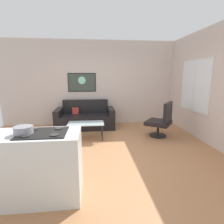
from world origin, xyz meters
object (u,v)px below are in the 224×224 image
mixing_bowl (23,131)px  coffee_table (86,124)px  couch (85,119)px  armchair (162,121)px  wall_painting (82,82)px

mixing_bowl → coffee_table: bearing=73.4°
couch → coffee_table: size_ratio=1.98×
armchair → wall_painting: (-2.20, 1.59, 0.97)m
armchair → mixing_bowl: bearing=-140.6°
armchair → coffee_table: bearing=178.7°
couch → wall_painting: bearing=101.9°
wall_painting → coffee_table: bearing=-84.0°
coffee_table → armchair: 2.03m
armchair → wall_painting: wall_painting is taller
armchair → mixing_bowl: 3.54m
couch → armchair: bearing=-28.0°
couch → armchair: 2.38m
wall_painting → couch: bearing=-78.1°
wall_painting → mixing_bowl: bearing=-97.7°
armchair → mixing_bowl: size_ratio=4.09×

